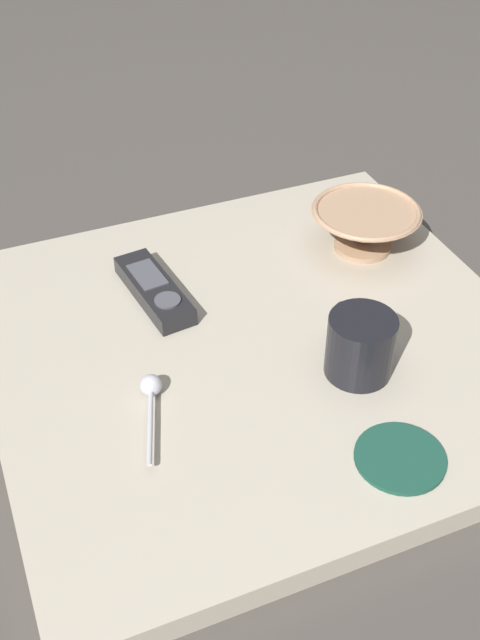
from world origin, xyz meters
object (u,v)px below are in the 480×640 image
Objects in this scene: cereal_bowl at (365,226)px; tv_remote_near at (154,290)px; coffee_mug at (360,345)px; drink_coaster at (400,458)px; teaspoon at (151,392)px.

tv_remote_near is (0.32, -0.00, -0.03)m from cereal_bowl.
coffee_mug is 0.15m from drink_coaster.
coffee_mug is at bearing 128.74° from tv_remote_near.
cereal_bowl is at bearing -120.77° from coffee_mug.
drink_coaster is (-0.22, 0.19, -0.01)m from teaspoon.
coffee_mug is at bearing 169.56° from teaspoon.
cereal_bowl reaches higher than tv_remote_near.
teaspoon is 0.29m from drink_coaster.
teaspoon is 0.20m from tv_remote_near.
tv_remote_near is (0.19, -0.23, -0.03)m from coffee_mug.
drink_coaster is (0.16, 0.37, -0.04)m from cereal_bowl.
teaspoon is (0.25, -0.05, -0.03)m from coffee_mug.
tv_remote_near is at bearing -0.61° from cereal_bowl.
coffee_mug is (0.14, 0.23, 0.00)m from cereal_bowl.
cereal_bowl is 1.42× the size of coffee_mug.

